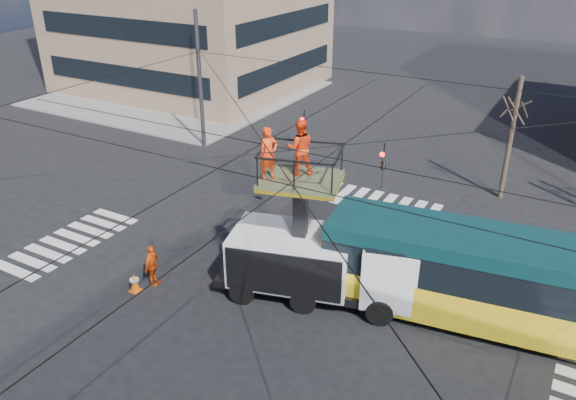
# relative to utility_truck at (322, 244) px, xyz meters

# --- Properties ---
(ground) EXTENTS (120.00, 120.00, 0.00)m
(ground) POSITION_rel_utility_truck_xyz_m (-0.96, -1.82, -2.08)
(ground) COLOR black
(ground) RESTS_ON ground
(sidewalk_nw) EXTENTS (18.00, 18.00, 0.12)m
(sidewalk_nw) POSITION_rel_utility_truck_xyz_m (-21.96, 19.18, -2.02)
(sidewalk_nw) COLOR slate
(sidewalk_nw) RESTS_ON ground
(crosswalks) EXTENTS (22.40, 22.40, 0.02)m
(crosswalks) POSITION_rel_utility_truck_xyz_m (-0.96, -1.82, -2.07)
(crosswalks) COLOR silver
(crosswalks) RESTS_ON ground
(overhead_network) EXTENTS (24.24, 24.24, 8.00)m
(overhead_network) POSITION_rel_utility_truck_xyz_m (-1.03, -1.42, 2.21)
(overhead_network) COLOR #2D2D30
(overhead_network) RESTS_ON ground
(tree_a) EXTENTS (2.00, 2.00, 6.00)m
(tree_a) POSITION_rel_utility_truck_xyz_m (4.04, 11.68, 2.55)
(tree_a) COLOR #382B21
(tree_a) RESTS_ON ground
(utility_truck) EXTENTS (7.36, 4.11, 6.39)m
(utility_truck) POSITION_rel_utility_truck_xyz_m (0.00, 0.00, 0.00)
(utility_truck) COLOR black
(utility_truck) RESTS_ON ground
(city_bus) EXTENTS (12.44, 4.16, 3.20)m
(city_bus) POSITION_rel_utility_truck_xyz_m (6.15, 1.35, -0.35)
(city_bus) COLOR yellow
(city_bus) RESTS_ON ground
(traffic_cone) EXTENTS (0.36, 0.36, 0.73)m
(traffic_cone) POSITION_rel_utility_truck_xyz_m (-5.99, -3.15, -1.71)
(traffic_cone) COLOR #FF640A
(traffic_cone) RESTS_ON ground
(worker_ground) EXTENTS (0.63, 1.03, 1.63)m
(worker_ground) POSITION_rel_utility_truck_xyz_m (-5.68, -2.48, -1.26)
(worker_ground) COLOR #EB510E
(worker_ground) RESTS_ON ground
(flagger) EXTENTS (1.02, 1.19, 1.60)m
(flagger) POSITION_rel_utility_truck_xyz_m (6.10, 1.65, -1.28)
(flagger) COLOR red
(flagger) RESTS_ON ground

